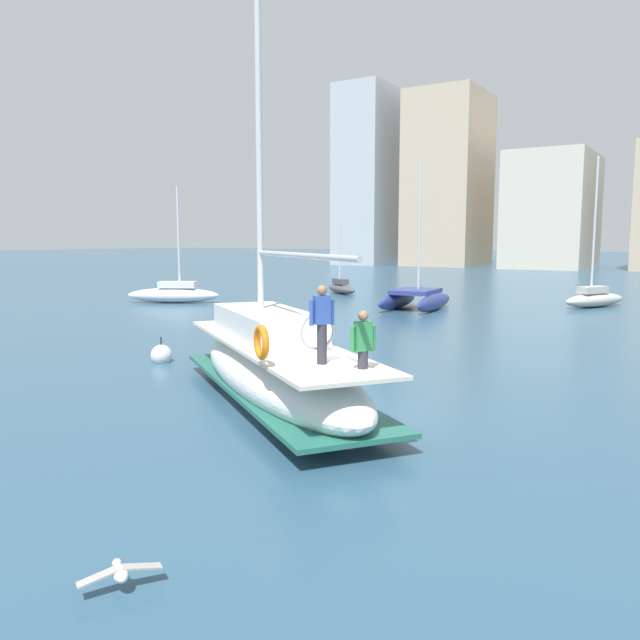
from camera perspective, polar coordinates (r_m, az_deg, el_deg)
ground_plane at (r=14.53m, az=1.84°, el=-8.46°), size 400.00×400.00×0.00m
main_sailboat at (r=15.44m, az=-4.06°, el=-4.06°), size 9.20×7.54×12.63m
moored_sloop_far at (r=35.95m, az=8.61°, el=1.98°), size 3.21×5.91×8.52m
moored_catamaran at (r=40.36m, az=-13.03°, el=2.35°), size 5.64×3.96×7.11m
moored_cutter_left at (r=45.95m, az=1.93°, el=2.95°), size 3.88×3.15×5.04m
moored_ketch_distant at (r=40.09m, az=23.48°, el=1.89°), size 3.30×5.05×8.58m
seagull at (r=8.00m, az=-17.58°, el=-20.82°), size 0.59×0.88×0.17m
mooring_buoy at (r=21.12m, az=-14.08°, el=-3.10°), size 0.69×0.69×0.95m
waterfront_buildings at (r=91.87m, az=23.17°, el=10.90°), size 85.23×21.28×26.75m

